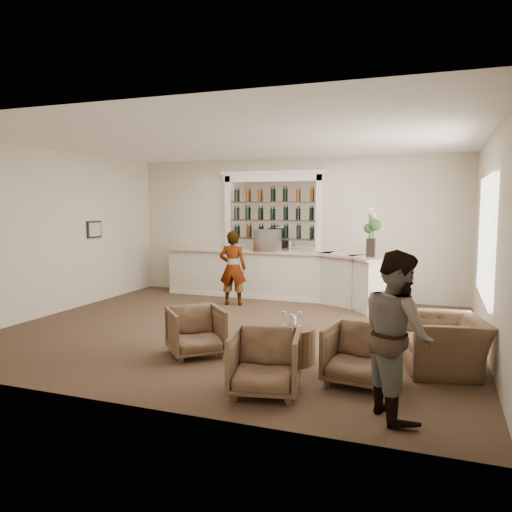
# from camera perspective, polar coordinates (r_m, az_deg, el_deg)

# --- Properties ---
(ground) EXTENTS (8.00, 8.00, 0.00)m
(ground) POSITION_cam_1_polar(r_m,az_deg,el_deg) (8.93, -2.05, -8.42)
(ground) COLOR #4D3426
(ground) RESTS_ON ground
(room_shell) EXTENTS (8.04, 7.02, 3.32)m
(room_shell) POSITION_cam_1_polar(r_m,az_deg,el_deg) (9.25, 0.51, 6.72)
(room_shell) COLOR beige
(room_shell) RESTS_ON ground
(bar_counter) EXTENTS (5.72, 1.80, 1.14)m
(bar_counter) POSITION_cam_1_polar(r_m,az_deg,el_deg) (11.64, 2.80, -2.15)
(bar_counter) COLOR white
(bar_counter) RESTS_ON ground
(back_bar_alcove) EXTENTS (2.64, 0.25, 3.00)m
(back_bar_alcove) POSITION_cam_1_polar(r_m,az_deg,el_deg) (12.02, 1.89, 5.09)
(back_bar_alcove) COLOR white
(back_bar_alcove) RESTS_ON ground
(cocktail_table) EXTENTS (0.68, 0.68, 0.50)m
(cocktail_table) POSITION_cam_1_polar(r_m,az_deg,el_deg) (7.14, 4.06, -10.06)
(cocktail_table) COLOR #503422
(cocktail_table) RESTS_ON ground
(sommelier) EXTENTS (0.66, 0.50, 1.64)m
(sommelier) POSITION_cam_1_polar(r_m,az_deg,el_deg) (10.95, -2.68, -1.37)
(sommelier) COLOR gray
(sommelier) RESTS_ON ground
(guest) EXTENTS (1.00, 1.07, 1.75)m
(guest) POSITION_cam_1_polar(r_m,az_deg,el_deg) (5.45, 15.83, -8.55)
(guest) COLOR gray
(guest) RESTS_ON ground
(armchair_left) EXTENTS (1.09, 1.09, 0.71)m
(armchair_left) POSITION_cam_1_polar(r_m,az_deg,el_deg) (7.46, -6.90, -8.54)
(armchair_left) COLOR brown
(armchair_left) RESTS_ON ground
(armchair_center) EXTENTS (0.94, 0.96, 0.74)m
(armchair_center) POSITION_cam_1_polar(r_m,az_deg,el_deg) (5.96, 1.01, -12.08)
(armchair_center) COLOR brown
(armchair_center) RESTS_ON ground
(armchair_right) EXTENTS (0.87, 0.89, 0.73)m
(armchair_right) POSITION_cam_1_polar(r_m,az_deg,el_deg) (6.41, 11.70, -10.97)
(armchair_right) COLOR brown
(armchair_right) RESTS_ON ground
(armchair_far) EXTENTS (1.21, 1.32, 0.73)m
(armchair_far) POSITION_cam_1_polar(r_m,az_deg,el_deg) (7.19, 20.72, -9.39)
(armchair_far) COLOR brown
(armchair_far) RESTS_ON ground
(espresso_machine) EXTENTS (0.58, 0.49, 0.49)m
(espresso_machine) POSITION_cam_1_polar(r_m,az_deg,el_deg) (11.58, 1.32, 1.84)
(espresso_machine) COLOR #BBBBC0
(espresso_machine) RESTS_ON bar_counter
(flower_vase) EXTENTS (0.26, 0.26, 0.99)m
(flower_vase) POSITION_cam_1_polar(r_m,az_deg,el_deg) (10.47, 13.03, 2.97)
(flower_vase) COLOR black
(flower_vase) RESTS_ON bar_counter
(wine_glass_bar_left) EXTENTS (0.07, 0.07, 0.21)m
(wine_glass_bar_left) POSITION_cam_1_polar(r_m,az_deg,el_deg) (11.55, 3.93, 1.13)
(wine_glass_bar_left) COLOR white
(wine_glass_bar_left) RESTS_ON bar_counter
(wine_glass_bar_right) EXTENTS (0.07, 0.07, 0.21)m
(wine_glass_bar_right) POSITION_cam_1_polar(r_m,az_deg,el_deg) (11.66, 2.60, 1.18)
(wine_glass_bar_right) COLOR white
(wine_glass_bar_right) RESTS_ON bar_counter
(wine_glass_tbl_a) EXTENTS (0.07, 0.07, 0.21)m
(wine_glass_tbl_a) POSITION_cam_1_polar(r_m,az_deg,el_deg) (7.11, 3.21, -7.17)
(wine_glass_tbl_a) COLOR white
(wine_glass_tbl_a) RESTS_ON cocktail_table
(wine_glass_tbl_b) EXTENTS (0.07, 0.07, 0.21)m
(wine_glass_tbl_b) POSITION_cam_1_polar(r_m,az_deg,el_deg) (7.10, 5.04, -7.20)
(wine_glass_tbl_b) COLOR white
(wine_glass_tbl_b) RESTS_ON cocktail_table
(wine_glass_tbl_c) EXTENTS (0.07, 0.07, 0.21)m
(wine_glass_tbl_c) POSITION_cam_1_polar(r_m,az_deg,el_deg) (6.92, 4.10, -7.55)
(wine_glass_tbl_c) COLOR white
(wine_glass_tbl_c) RESTS_ON cocktail_table
(napkin_holder) EXTENTS (0.08, 0.08, 0.12)m
(napkin_holder) POSITION_cam_1_polar(r_m,az_deg,el_deg) (7.20, 4.23, -7.38)
(napkin_holder) COLOR white
(napkin_holder) RESTS_ON cocktail_table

